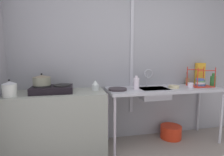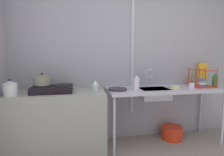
{
  "view_description": "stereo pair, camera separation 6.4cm",
  "coord_description": "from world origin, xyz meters",
  "px_view_note": "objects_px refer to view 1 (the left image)",
  "views": [
    {
      "loc": [
        -0.95,
        -0.92,
        1.31
      ],
      "look_at": [
        -0.43,
        1.46,
        1.01
      ],
      "focal_mm": 28.42,
      "sensor_mm": 36.0,
      "label": 1
    },
    {
      "loc": [
        -0.89,
        -0.93,
        1.31
      ],
      "look_at": [
        -0.43,
        1.46,
        1.01
      ],
      "focal_mm": 28.42,
      "sensor_mm": 36.0,
      "label": 2
    }
  ],
  "objects_px": {
    "stove": "(52,89)",
    "utensil_jar": "(187,81)",
    "pot_beside_stove": "(10,89)",
    "bottle_by_rack": "(213,81)",
    "sink_basin": "(154,93)",
    "small_bowl_on_drainboard": "(174,87)",
    "pot_on_left_burner": "(42,80)",
    "percolator": "(95,86)",
    "dish_rack": "(200,83)",
    "bottle_by_sink": "(136,83)",
    "cereal_box": "(200,73)",
    "faucet": "(148,75)",
    "bucket_on_floor": "(171,132)",
    "cup_by_rack": "(190,85)",
    "frying_pan": "(118,89)"
  },
  "relations": [
    {
      "from": "stove",
      "to": "utensil_jar",
      "type": "xyz_separation_m",
      "value": [
        2.15,
        0.23,
        0.01
      ]
    },
    {
      "from": "faucet",
      "to": "bucket_on_floor",
      "type": "relative_size",
      "value": 0.84
    },
    {
      "from": "pot_beside_stove",
      "to": "utensil_jar",
      "type": "height_order",
      "value": "utensil_jar"
    },
    {
      "from": "stove",
      "to": "pot_beside_stove",
      "type": "xyz_separation_m",
      "value": [
        -0.46,
        -0.15,
        0.04
      ]
    },
    {
      "from": "stove",
      "to": "utensil_jar",
      "type": "relative_size",
      "value": 2.47
    },
    {
      "from": "faucet",
      "to": "cereal_box",
      "type": "height_order",
      "value": "cereal_box"
    },
    {
      "from": "percolator",
      "to": "bottle_by_sink",
      "type": "relative_size",
      "value": 0.73
    },
    {
      "from": "pot_beside_stove",
      "to": "sink_basin",
      "type": "height_order",
      "value": "pot_beside_stove"
    },
    {
      "from": "pot_on_left_burner",
      "to": "percolator",
      "type": "xyz_separation_m",
      "value": [
        0.69,
        0.01,
        -0.1
      ]
    },
    {
      "from": "sink_basin",
      "to": "utensil_jar",
      "type": "bearing_deg",
      "value": 18.14
    },
    {
      "from": "sink_basin",
      "to": "utensil_jar",
      "type": "relative_size",
      "value": 2.02
    },
    {
      "from": "stove",
      "to": "utensil_jar",
      "type": "height_order",
      "value": "utensil_jar"
    },
    {
      "from": "frying_pan",
      "to": "utensil_jar",
      "type": "xyz_separation_m",
      "value": [
        1.28,
        0.26,
        0.04
      ]
    },
    {
      "from": "bucket_on_floor",
      "to": "bottle_by_sink",
      "type": "bearing_deg",
      "value": -172.46
    },
    {
      "from": "cup_by_rack",
      "to": "utensil_jar",
      "type": "relative_size",
      "value": 0.38
    },
    {
      "from": "dish_rack",
      "to": "bottle_by_sink",
      "type": "bearing_deg",
      "value": -179.41
    },
    {
      "from": "bucket_on_floor",
      "to": "faucet",
      "type": "bearing_deg",
      "value": 172.02
    },
    {
      "from": "utensil_jar",
      "to": "sink_basin",
      "type": "bearing_deg",
      "value": -161.86
    },
    {
      "from": "pot_beside_stove",
      "to": "bottle_by_rack",
      "type": "bearing_deg",
      "value": 2.26
    },
    {
      "from": "frying_pan",
      "to": "small_bowl_on_drainboard",
      "type": "bearing_deg",
      "value": -0.17
    },
    {
      "from": "stove",
      "to": "faucet",
      "type": "relative_size",
      "value": 1.86
    },
    {
      "from": "sink_basin",
      "to": "bottle_by_sink",
      "type": "height_order",
      "value": "bottle_by_sink"
    },
    {
      "from": "frying_pan",
      "to": "small_bowl_on_drainboard",
      "type": "height_order",
      "value": "small_bowl_on_drainboard"
    },
    {
      "from": "percolator",
      "to": "bottle_by_rack",
      "type": "relative_size",
      "value": 0.68
    },
    {
      "from": "pot_beside_stove",
      "to": "cup_by_rack",
      "type": "relative_size",
      "value": 2.6
    },
    {
      "from": "bottle_by_rack",
      "to": "utensil_jar",
      "type": "bearing_deg",
      "value": 134.0
    },
    {
      "from": "bottle_by_rack",
      "to": "stove",
      "type": "bearing_deg",
      "value": 179.11
    },
    {
      "from": "cereal_box",
      "to": "frying_pan",
      "type": "bearing_deg",
      "value": -162.81
    },
    {
      "from": "sink_basin",
      "to": "small_bowl_on_drainboard",
      "type": "height_order",
      "value": "small_bowl_on_drainboard"
    },
    {
      "from": "utensil_jar",
      "to": "bucket_on_floor",
      "type": "xyz_separation_m",
      "value": [
        -0.36,
        -0.15,
        -0.79
      ]
    },
    {
      "from": "pot_on_left_burner",
      "to": "bottle_by_rack",
      "type": "distance_m",
      "value": 2.53
    },
    {
      "from": "faucet",
      "to": "utensil_jar",
      "type": "relative_size",
      "value": 1.33
    },
    {
      "from": "pot_on_left_burner",
      "to": "cup_by_rack",
      "type": "distance_m",
      "value": 2.11
    },
    {
      "from": "sink_basin",
      "to": "frying_pan",
      "type": "distance_m",
      "value": 0.56
    },
    {
      "from": "stove",
      "to": "dish_rack",
      "type": "relative_size",
      "value": 1.6
    },
    {
      "from": "bottle_by_rack",
      "to": "cereal_box",
      "type": "bearing_deg",
      "value": 96.34
    },
    {
      "from": "frying_pan",
      "to": "cereal_box",
      "type": "distance_m",
      "value": 1.54
    },
    {
      "from": "small_bowl_on_drainboard",
      "to": "frying_pan",
      "type": "bearing_deg",
      "value": 179.83
    },
    {
      "from": "frying_pan",
      "to": "utensil_jar",
      "type": "bearing_deg",
      "value": 11.46
    },
    {
      "from": "bucket_on_floor",
      "to": "pot_on_left_burner",
      "type": "bearing_deg",
      "value": -177.68
    },
    {
      "from": "pot_on_left_burner",
      "to": "stove",
      "type": "bearing_deg",
      "value": -0.0
    },
    {
      "from": "bottle_by_sink",
      "to": "cereal_box",
      "type": "relative_size",
      "value": 0.54
    },
    {
      "from": "stove",
      "to": "dish_rack",
      "type": "bearing_deg",
      "value": 0.12
    },
    {
      "from": "pot_on_left_burner",
      "to": "bucket_on_floor",
      "type": "bearing_deg",
      "value": 2.32
    },
    {
      "from": "bottle_by_sink",
      "to": "bottle_by_rack",
      "type": "bearing_deg",
      "value": -1.42
    },
    {
      "from": "cereal_box",
      "to": "utensil_jar",
      "type": "distance_m",
      "value": 0.26
    },
    {
      "from": "pot_on_left_burner",
      "to": "bottle_by_rack",
      "type": "height_order",
      "value": "pot_on_left_burner"
    },
    {
      "from": "small_bowl_on_drainboard",
      "to": "utensil_jar",
      "type": "relative_size",
      "value": 0.75
    },
    {
      "from": "pot_beside_stove",
      "to": "small_bowl_on_drainboard",
      "type": "bearing_deg",
      "value": 3.14
    },
    {
      "from": "sink_basin",
      "to": "cereal_box",
      "type": "distance_m",
      "value": 1.01
    }
  ]
}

